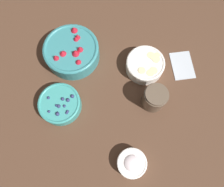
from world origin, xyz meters
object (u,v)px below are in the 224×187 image
object	(u,v)px
bowl_cream	(132,163)
jar_chocolate	(154,98)
bowl_strawberries	(72,51)
bowl_bananas	(145,65)
bowl_blueberries	(60,104)

from	to	relation	value
bowl_cream	jar_chocolate	distance (m)	0.26
bowl_strawberries	bowl_bananas	distance (m)	0.31
jar_chocolate	bowl_bananas	bearing A→B (deg)	29.37
bowl_cream	jar_chocolate	xyz separation A→B (m)	(0.26, -0.01, 0.02)
bowl_bananas	jar_chocolate	distance (m)	0.15
bowl_blueberries	jar_chocolate	xyz separation A→B (m)	(0.14, -0.34, 0.02)
bowl_strawberries	bowl_cream	xyz separation A→B (m)	(-0.34, -0.38, -0.02)
bowl_strawberries	bowl_blueberries	world-z (taller)	bowl_strawberries
bowl_cream	jar_chocolate	size ratio (longest dim) A/B	1.03
bowl_blueberries	bowl_bananas	bearing A→B (deg)	-44.39
bowl_strawberries	jar_chocolate	bearing A→B (deg)	-102.38
bowl_bananas	jar_chocolate	world-z (taller)	jar_chocolate
bowl_strawberries	bowl_blueberries	bearing A→B (deg)	-169.64
jar_chocolate	bowl_cream	bearing A→B (deg)	178.51
bowl_cream	bowl_blueberries	bearing A→B (deg)	70.84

